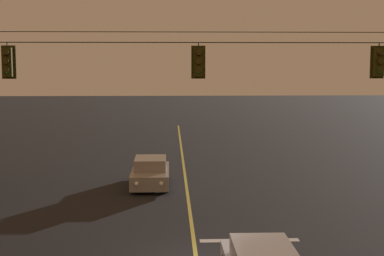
% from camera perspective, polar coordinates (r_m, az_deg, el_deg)
% --- Properties ---
extents(lane_centre_stripe, '(0.14, 60.00, 0.01)m').
position_cam_1_polar(lane_centre_stripe, '(26.50, -0.41, -6.72)').
color(lane_centre_stripe, '#D1C64C').
rests_on(lane_centre_stripe, ground).
extents(stop_bar_paint, '(3.40, 0.36, 0.01)m').
position_cam_1_polar(stop_bar_paint, '(20.30, 5.64, -10.87)').
color(stop_bar_paint, silver).
rests_on(stop_bar_paint, ground).
extents(signal_span_assembly, '(19.48, 0.32, 8.10)m').
position_cam_1_polar(signal_span_assembly, '(19.90, 0.11, 1.17)').
color(signal_span_assembly, '#2D2116').
rests_on(signal_span_assembly, ground).
extents(traffic_light_leftmost, '(0.48, 0.41, 1.22)m').
position_cam_1_polar(traffic_light_leftmost, '(20.51, -17.60, 6.17)').
color(traffic_light_leftmost, black).
extents(traffic_light_left_inner, '(0.48, 0.41, 1.22)m').
position_cam_1_polar(traffic_light_left_inner, '(19.81, 0.64, 6.47)').
color(traffic_light_left_inner, black).
extents(traffic_light_centre, '(0.48, 0.41, 1.22)m').
position_cam_1_polar(traffic_light_centre, '(21.03, 17.80, 6.16)').
color(traffic_light_centre, black).
extents(car_oncoming_lead, '(1.80, 4.42, 1.39)m').
position_cam_1_polar(car_oncoming_lead, '(28.70, -4.08, -4.40)').
color(car_oncoming_lead, gray).
rests_on(car_oncoming_lead, ground).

